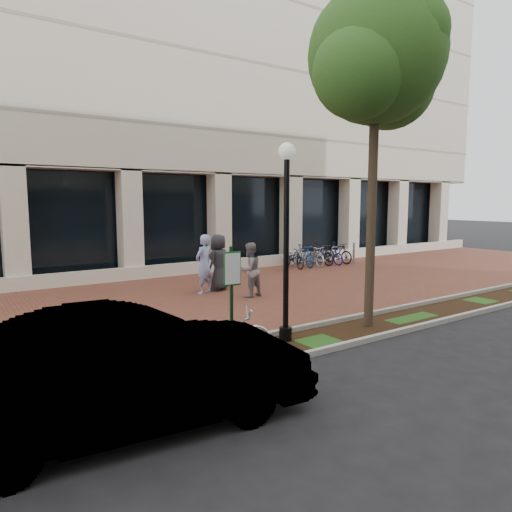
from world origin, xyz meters
TOP-DOWN VIEW (x-y plane):
  - ground at (0.00, 0.00)m, footprint 120.00×120.00m
  - brick_plaza at (0.00, 0.00)m, footprint 40.00×9.00m
  - planting_strip at (0.00, -5.25)m, footprint 40.00×1.50m
  - curb_plaza_side at (0.00, -4.50)m, footprint 40.00×0.12m
  - curb_street_side at (0.00, -6.00)m, footprint 40.00×0.12m
  - near_office_building at (0.00, 10.47)m, footprint 40.00×12.12m
  - parking_sign at (-3.75, -5.57)m, footprint 0.34×0.07m
  - lamppost at (-1.99, -4.91)m, footprint 0.36×0.36m
  - street_tree at (0.43, -5.11)m, footprint 3.73×3.11m
  - locked_bicycle at (-3.76, -5.21)m, footprint 2.05×1.31m
  - pedestrian_left at (-1.06, 0.59)m, footprint 0.84×0.71m
  - pedestrian_mid at (-0.13, -0.70)m, footprint 0.96×0.81m
  - pedestrian_right at (-0.37, 0.82)m, footprint 1.10×0.93m
  - bollard at (8.53, 3.11)m, footprint 0.12×0.12m
  - bike_rack_cluster at (6.36, 3.43)m, footprint 3.53×1.85m
  - sedan_near_curb at (-6.05, -6.77)m, footprint 5.03×2.17m

SIDE VIEW (x-z plane):
  - ground at x=0.00m, z-range 0.00..0.00m
  - brick_plaza at x=0.00m, z-range 0.00..0.01m
  - planting_strip at x=0.00m, z-range 0.00..0.01m
  - curb_plaza_side at x=0.00m, z-range 0.00..0.12m
  - curb_street_side at x=0.00m, z-range 0.00..0.12m
  - bike_rack_cluster at x=6.36m, z-range -0.03..1.01m
  - locked_bicycle at x=-3.76m, z-range 0.00..1.02m
  - bollard at x=8.53m, z-range 0.01..1.05m
  - sedan_near_curb at x=-6.05m, z-range 0.00..1.61m
  - pedestrian_mid at x=-0.13m, z-range 0.00..1.73m
  - pedestrian_right at x=-0.37m, z-range 0.00..1.91m
  - pedestrian_left at x=-1.06m, z-range 0.00..1.95m
  - parking_sign at x=-3.75m, z-range 0.32..2.53m
  - lamppost at x=-1.99m, z-range 0.28..4.51m
  - street_tree at x=0.43m, z-range 2.17..10.05m
  - near_office_building at x=0.00m, z-range 2.05..18.05m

